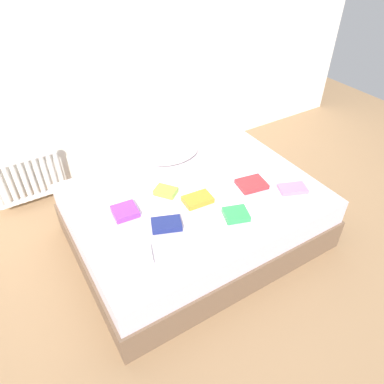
{
  "coord_description": "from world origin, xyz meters",
  "views": [
    {
      "loc": [
        -1.21,
        -1.92,
        2.33
      ],
      "look_at": [
        0.0,
        0.05,
        0.48
      ],
      "focal_mm": 33.42,
      "sensor_mm": 36.0,
      "label": 1
    }
  ],
  "objects": [
    {
      "name": "textbook_orange",
      "position": [
        -0.04,
        -0.1,
        0.52
      ],
      "size": [
        0.23,
        0.17,
        0.04
      ],
      "primitive_type": "cube",
      "rotation": [
        0.0,
        0.0,
        -0.07
      ],
      "color": "orange",
      "rests_on": "bed"
    },
    {
      "name": "textbook_red",
      "position": [
        0.46,
        -0.16,
        0.52
      ],
      "size": [
        0.26,
        0.23,
        0.04
      ],
      "primitive_type": "cube",
      "rotation": [
        0.0,
        0.0,
        -0.17
      ],
      "color": "red",
      "rests_on": "bed"
    },
    {
      "name": "textbook_pink",
      "position": [
        0.71,
        -0.38,
        0.52
      ],
      "size": [
        0.26,
        0.21,
        0.03
      ],
      "primitive_type": "cube",
      "rotation": [
        0.0,
        0.0,
        -0.38
      ],
      "color": "pink",
      "rests_on": "bed"
    },
    {
      "name": "ground_plane",
      "position": [
        0.0,
        0.0,
        0.0
      ],
      "size": [
        8.0,
        8.0,
        0.0
      ],
      "primitive_type": "plane",
      "color": "#93704C"
    },
    {
      "name": "textbook_green",
      "position": [
        0.11,
        -0.4,
        0.52
      ],
      "size": [
        0.22,
        0.21,
        0.04
      ],
      "primitive_type": "cube",
      "rotation": [
        0.0,
        0.0,
        -0.32
      ],
      "color": "green",
      "rests_on": "bed"
    },
    {
      "name": "bed",
      "position": [
        0.0,
        0.0,
        0.25
      ],
      "size": [
        2.0,
        1.5,
        0.5
      ],
      "color": "brown",
      "rests_on": "ground"
    },
    {
      "name": "back_wall",
      "position": [
        0.0,
        1.35,
        1.4
      ],
      "size": [
        6.0,
        0.1,
        2.8
      ],
      "primitive_type": "cube",
      "color": "silver",
      "rests_on": "ground"
    },
    {
      "name": "textbook_navy",
      "position": [
        -0.38,
        -0.22,
        0.52
      ],
      "size": [
        0.25,
        0.21,
        0.05
      ],
      "primitive_type": "cube",
      "rotation": [
        0.0,
        0.0,
        -0.37
      ],
      "color": "navy",
      "rests_on": "bed"
    },
    {
      "name": "textbook_lime",
      "position": [
        -0.2,
        0.12,
        0.52
      ],
      "size": [
        0.2,
        0.21,
        0.05
      ],
      "primitive_type": "cube",
      "rotation": [
        0.0,
        0.0,
        -0.92
      ],
      "color": "#8CC638",
      "rests_on": "bed"
    },
    {
      "name": "textbook_white",
      "position": [
        -0.7,
        -0.39,
        0.52
      ],
      "size": [
        0.24,
        0.21,
        0.03
      ],
      "primitive_type": "cube",
      "rotation": [
        0.0,
        0.0,
        -0.33
      ],
      "color": "white",
      "rests_on": "bed"
    },
    {
      "name": "radiator",
      "position": [
        -1.11,
        1.2,
        0.32
      ],
      "size": [
        0.63,
        0.04,
        0.47
      ],
      "color": "white",
      "rests_on": "ground"
    },
    {
      "name": "pillow",
      "position": [
        0.09,
        0.54,
        0.56
      ],
      "size": [
        0.5,
        0.31,
        0.12
      ],
      "primitive_type": "ellipsoid",
      "color": "white",
      "rests_on": "bed"
    },
    {
      "name": "textbook_purple",
      "position": [
        -0.59,
        0.07,
        0.52
      ],
      "size": [
        0.2,
        0.19,
        0.05
      ],
      "primitive_type": "cube",
      "rotation": [
        0.0,
        0.0,
        -0.08
      ],
      "color": "purple",
      "rests_on": "bed"
    }
  ]
}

